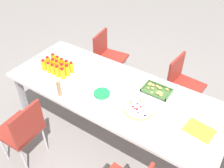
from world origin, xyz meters
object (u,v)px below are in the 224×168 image
(juice_bottle_0, at_px, (44,65))
(cardboard_tube, at_px, (59,89))
(juice_bottle_3, at_px, (58,71))
(juice_bottle_12, at_px, (62,64))
(juice_bottle_2, at_px, (53,69))
(chair_far_right, at_px, (182,82))
(juice_bottle_14, at_px, (71,67))
(snack_tray, at_px, (157,90))
(plate_stack, at_px, (102,93))
(chair_far_left, at_px, (108,54))
(juice_bottle_6, at_px, (53,64))
(juice_bottle_4, at_px, (63,74))
(juice_bottle_9, at_px, (67,70))
(juice_bottle_1, at_px, (49,68))
(juice_bottle_13, at_px, (67,65))
(juice_bottle_5, at_px, (48,62))
(party_table, at_px, (114,94))
(fruit_pizza, at_px, (138,109))
(chair_near_left, at_px, (23,129))
(napkin_stack, at_px, (72,52))
(juice_bottle_7, at_px, (57,66))
(paper_folder, at_px, (199,130))
(juice_bottle_11, at_px, (58,61))
(juice_bottle_8, at_px, (62,69))

(juice_bottle_0, xyz_separation_m, cardboard_tube, (0.47, -0.24, 0.02))
(juice_bottle_3, height_order, juice_bottle_12, juice_bottle_3)
(juice_bottle_0, xyz_separation_m, juice_bottle_2, (0.15, 0.00, -0.00))
(chair_far_right, bearing_deg, juice_bottle_14, -47.09)
(juice_bottle_12, relative_size, snack_tray, 0.47)
(juice_bottle_0, xyz_separation_m, plate_stack, (0.84, 0.02, -0.06))
(chair_far_left, xyz_separation_m, juice_bottle_6, (-0.15, -0.93, 0.30))
(juice_bottle_2, relative_size, juice_bottle_4, 1.00)
(juice_bottle_0, bearing_deg, juice_bottle_9, 13.96)
(juice_bottle_1, distance_m, juice_bottle_13, 0.21)
(chair_far_right, xyz_separation_m, snack_tray, (-0.10, -0.61, 0.25))
(juice_bottle_5, relative_size, juice_bottle_13, 1.09)
(party_table, distance_m, cardboard_tube, 0.60)
(chair_far_right, relative_size, fruit_pizza, 2.70)
(juice_bottle_6, bearing_deg, juice_bottle_4, -19.65)
(chair_far_right, bearing_deg, party_table, -25.54)
(juice_bottle_9, bearing_deg, juice_bottle_12, 153.62)
(juice_bottle_9, distance_m, fruit_pizza, 0.97)
(chair_near_left, distance_m, chair_far_left, 1.68)
(chair_far_right, height_order, cardboard_tube, cardboard_tube)
(juice_bottle_5, height_order, juice_bottle_13, juice_bottle_5)
(juice_bottle_0, height_order, juice_bottle_4, juice_bottle_0)
(chair_far_right, bearing_deg, chair_far_left, -85.35)
(napkin_stack, bearing_deg, juice_bottle_13, -58.03)
(chair_far_right, bearing_deg, juice_bottle_7, -48.52)
(chair_near_left, bearing_deg, juice_bottle_13, 2.47)
(juice_bottle_9, distance_m, juice_bottle_12, 0.16)
(juice_bottle_2, bearing_deg, juice_bottle_4, 0.97)
(juice_bottle_12, relative_size, napkin_stack, 0.96)
(chair_near_left, xyz_separation_m, juice_bottle_5, (-0.31, 0.74, 0.30))
(juice_bottle_7, bearing_deg, juice_bottle_0, -153.27)
(juice_bottle_5, relative_size, juice_bottle_7, 0.99)
(juice_bottle_5, distance_m, juice_bottle_6, 0.08)
(snack_tray, bearing_deg, juice_bottle_9, -162.08)
(juice_bottle_7, xyz_separation_m, cardboard_tube, (0.32, -0.31, 0.02))
(party_table, height_order, napkin_stack, napkin_stack)
(juice_bottle_0, xyz_separation_m, paper_folder, (1.87, 0.12, -0.07))
(juice_bottle_9, bearing_deg, party_table, 7.47)
(party_table, distance_m, snack_tray, 0.47)
(juice_bottle_2, height_order, juice_bottle_11, juice_bottle_11)
(juice_bottle_4, distance_m, plate_stack, 0.54)
(juice_bottle_8, distance_m, napkin_stack, 0.47)
(juice_bottle_0, bearing_deg, chair_far_right, 35.67)
(juice_bottle_4, relative_size, juice_bottle_14, 0.96)
(juice_bottle_0, height_order, paper_folder, juice_bottle_0)
(juice_bottle_11, bearing_deg, juice_bottle_2, -66.62)
(party_table, bearing_deg, juice_bottle_6, -175.10)
(chair_far_right, height_order, juice_bottle_12, juice_bottle_12)
(juice_bottle_5, height_order, juice_bottle_14, juice_bottle_5)
(chair_far_right, xyz_separation_m, juice_bottle_2, (-1.25, -1.00, 0.30))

